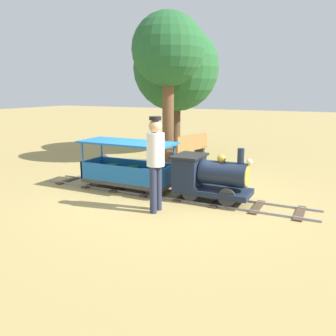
% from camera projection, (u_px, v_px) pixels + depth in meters
% --- Properties ---
extents(ground_plane, '(60.00, 60.00, 0.00)m').
position_uv_depth(ground_plane, '(168.00, 195.00, 6.93)').
color(ground_plane, '#A38C51').
extents(track, '(0.76, 5.70, 0.04)m').
position_uv_depth(track, '(167.00, 194.00, 6.93)').
color(track, gray).
rests_on(track, ground_plane).
extents(locomotive, '(0.72, 1.45, 1.00)m').
position_uv_depth(locomotive, '(208.00, 176.00, 6.46)').
color(locomotive, '#192338').
rests_on(locomotive, ground_plane).
extents(passenger_car, '(0.82, 2.00, 0.97)m').
position_uv_depth(passenger_car, '(128.00, 170.00, 7.23)').
color(passenger_car, '#3F3F3F').
rests_on(passenger_car, ground_plane).
extents(conductor_person, '(0.30, 0.30, 1.62)m').
position_uv_depth(conductor_person, '(156.00, 157.00, 5.80)').
color(conductor_person, '#282D47').
rests_on(conductor_person, ground_plane).
extents(park_bench, '(1.36, 0.74, 0.82)m').
position_uv_depth(park_bench, '(189.00, 149.00, 9.83)').
color(park_bench, olive).
rests_on(park_bench, ground_plane).
extents(oak_tree_near, '(1.97, 1.97, 4.09)m').
position_uv_depth(oak_tree_near, '(168.00, 51.00, 9.40)').
color(oak_tree_near, brown).
rests_on(oak_tree_near, ground_plane).
extents(oak_tree_distant, '(2.76, 2.76, 4.10)m').
position_uv_depth(oak_tree_distant, '(176.00, 69.00, 11.26)').
color(oak_tree_distant, '#4C3823').
rests_on(oak_tree_distant, ground_plane).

